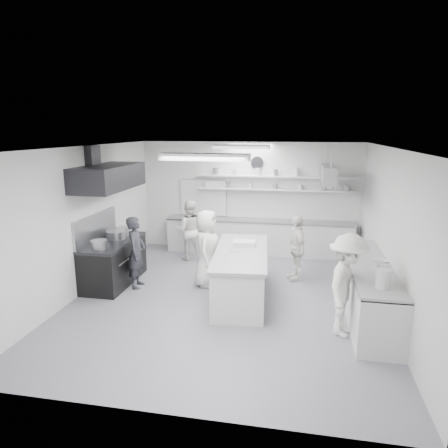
% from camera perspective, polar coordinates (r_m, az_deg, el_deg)
% --- Properties ---
extents(floor, '(6.00, 7.00, 0.02)m').
position_cam_1_polar(floor, '(8.33, 0.39, -10.46)').
color(floor, slate).
rests_on(floor, ground).
extents(ceiling, '(6.00, 7.00, 0.02)m').
position_cam_1_polar(ceiling, '(7.64, 0.42, 10.78)').
color(ceiling, white).
rests_on(ceiling, wall_back).
extents(wall_back, '(6.00, 0.04, 3.00)m').
position_cam_1_polar(wall_back, '(11.24, 3.59, 3.77)').
color(wall_back, silver).
rests_on(wall_back, floor).
extents(wall_front, '(6.00, 0.04, 3.00)m').
position_cam_1_polar(wall_front, '(4.61, -7.50, -10.30)').
color(wall_front, silver).
rests_on(wall_front, floor).
extents(wall_left, '(0.04, 7.00, 3.00)m').
position_cam_1_polar(wall_left, '(8.87, -19.03, 0.54)').
color(wall_left, silver).
rests_on(wall_left, floor).
extents(wall_right, '(0.04, 7.00, 3.00)m').
position_cam_1_polar(wall_right, '(7.90, 22.35, -1.22)').
color(wall_right, silver).
rests_on(wall_right, floor).
extents(stove, '(0.80, 1.80, 0.90)m').
position_cam_1_polar(stove, '(9.30, -15.19, -5.34)').
color(stove, black).
rests_on(stove, floor).
extents(exhaust_hood, '(0.85, 2.00, 0.50)m').
position_cam_1_polar(exhaust_hood, '(8.90, -15.92, 6.35)').
color(exhaust_hood, black).
rests_on(exhaust_hood, wall_left).
extents(back_counter, '(5.00, 0.60, 0.92)m').
position_cam_1_polar(back_counter, '(11.14, 4.86, -1.81)').
color(back_counter, silver).
rests_on(back_counter, floor).
extents(shelf_lower, '(4.20, 0.26, 0.04)m').
position_cam_1_polar(shelf_lower, '(11.01, 7.16, 4.82)').
color(shelf_lower, silver).
rests_on(shelf_lower, wall_back).
extents(shelf_upper, '(4.20, 0.26, 0.04)m').
position_cam_1_polar(shelf_upper, '(10.97, 7.21, 6.63)').
color(shelf_upper, silver).
rests_on(shelf_upper, wall_back).
extents(pass_through_window, '(1.30, 0.04, 1.00)m').
position_cam_1_polar(pass_through_window, '(11.46, -2.90, 3.71)').
color(pass_through_window, black).
rests_on(pass_through_window, wall_back).
extents(wall_clock, '(0.32, 0.05, 0.32)m').
position_cam_1_polar(wall_clock, '(11.06, 4.68, 8.56)').
color(wall_clock, white).
rests_on(wall_clock, wall_back).
extents(right_counter, '(0.74, 3.30, 0.94)m').
position_cam_1_polar(right_counter, '(7.95, 19.49, -8.69)').
color(right_counter, silver).
rests_on(right_counter, floor).
extents(pot_rack, '(0.30, 1.60, 0.40)m').
position_cam_1_polar(pot_rack, '(9.98, 14.40, 6.84)').
color(pot_rack, '#999B9F').
rests_on(pot_rack, ceiling).
extents(light_fixture_front, '(1.30, 0.25, 0.10)m').
position_cam_1_polar(light_fixture_front, '(5.88, -2.74, 9.38)').
color(light_fixture_front, silver).
rests_on(light_fixture_front, ceiling).
extents(light_fixture_rear, '(1.30, 0.25, 0.10)m').
position_cam_1_polar(light_fixture_rear, '(9.41, 2.41, 10.79)').
color(light_fixture_rear, silver).
rests_on(light_fixture_rear, ceiling).
extents(prep_island, '(1.15, 2.59, 0.93)m').
position_cam_1_polar(prep_island, '(8.23, 2.40, -7.21)').
color(prep_island, silver).
rests_on(prep_island, floor).
extents(stove_pot, '(0.42, 0.42, 0.23)m').
position_cam_1_polar(stove_pot, '(9.30, -14.91, -1.63)').
color(stove_pot, '#999B9F').
rests_on(stove_pot, stove).
extents(cook_stove, '(0.43, 0.60, 1.55)m').
position_cam_1_polar(cook_stove, '(8.86, -12.20, -3.90)').
color(cook_stove, '#28292F').
rests_on(cook_stove, floor).
extents(cook_back, '(0.87, 0.74, 1.56)m').
position_cam_1_polar(cook_back, '(10.56, -4.91, -0.86)').
color(cook_back, white).
rests_on(cook_back, floor).
extents(cook_island_left, '(0.57, 0.84, 1.67)m').
position_cam_1_polar(cook_island_left, '(8.75, -2.47, -3.42)').
color(cook_island_left, white).
rests_on(cook_island_left, floor).
extents(cook_island_right, '(0.61, 0.93, 1.48)m').
position_cam_1_polar(cook_island_right, '(9.24, 10.14, -3.33)').
color(cook_island_right, white).
rests_on(cook_island_right, floor).
extents(cook_right, '(0.98, 1.26, 1.72)m').
position_cam_1_polar(cook_right, '(6.95, 16.86, -8.22)').
color(cook_right, white).
rests_on(cook_right, floor).
extents(bowl_island_a, '(0.24, 0.24, 0.06)m').
position_cam_1_polar(bowl_island_a, '(8.10, 1.56, -3.85)').
color(bowl_island_a, '#999B9F').
rests_on(bowl_island_a, prep_island).
extents(bowl_island_b, '(0.24, 0.24, 0.06)m').
position_cam_1_polar(bowl_island_b, '(8.34, 2.11, -3.33)').
color(bowl_island_b, silver).
rests_on(bowl_island_b, prep_island).
extents(bowl_right, '(0.32, 0.32, 0.06)m').
position_cam_1_polar(bowl_right, '(7.96, 21.09, -4.96)').
color(bowl_right, silver).
rests_on(bowl_right, right_counter).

